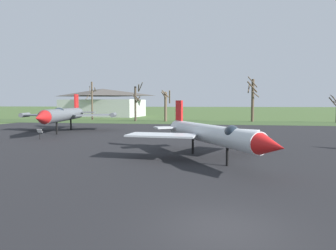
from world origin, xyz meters
TOP-DOWN VIEW (x-y plane):
  - ground_plane at (0.00, 0.00)m, footprint 600.00×600.00m
  - asphalt_apron at (0.00, 17.04)m, footprint 78.49×56.79m
  - grass_verge_strip at (0.00, 51.43)m, footprint 138.49×12.00m
  - jet_fighter_front_right at (-20.41, 28.21)m, footprint 13.39×17.63m
  - info_placard_front_right at (-18.87, 20.19)m, footprint 0.64×0.30m
  - jet_fighter_rear_center at (-0.60, 11.32)m, footprint 9.81×12.47m
  - bare_tree_far_left at (-29.14, 58.05)m, footprint 2.32×2.09m
  - bare_tree_left_of_center at (-17.24, 53.48)m, footprint 2.07×3.02m
  - bare_tree_center at (-10.82, 53.75)m, footprint 2.08×2.07m
  - bare_tree_right_of_center at (7.16, 55.67)m, footprint 2.63×2.47m
  - visitor_building at (-33.59, 76.04)m, footprint 25.22×15.70m

SIDE VIEW (x-z plane):
  - ground_plane at x=0.00m, z-range 0.00..0.00m
  - asphalt_apron at x=0.00m, z-range 0.00..0.05m
  - grass_verge_strip at x=0.00m, z-range 0.00..0.06m
  - info_placard_front_right at x=-18.87m, z-range 0.16..1.32m
  - jet_fighter_rear_center at x=-0.60m, z-range -0.23..3.93m
  - jet_fighter_front_right at x=-20.41m, z-range -0.25..5.06m
  - bare_tree_center at x=-10.82m, z-range 0.24..6.91m
  - visitor_building at x=-33.59m, z-range -0.11..8.03m
  - bare_tree_left_of_center at x=-17.24m, z-range 0.05..8.41m
  - bare_tree_far_left at x=-29.14m, z-range 0.26..9.15m
  - bare_tree_right_of_center at x=7.16m, z-range 0.19..9.62m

